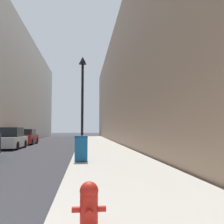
% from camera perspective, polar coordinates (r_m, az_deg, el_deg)
% --- Properties ---
extents(sidewalk_right, '(3.94, 60.00, 0.12)m').
position_cam_1_polar(sidewalk_right, '(20.39, -2.50, -8.15)').
color(sidewalk_right, '#B7B2A8').
rests_on(sidewalk_right, ground).
extents(building_right_stone, '(12.00, 60.00, 13.68)m').
position_cam_1_polar(building_right_stone, '(30.28, 12.01, 6.20)').
color(building_right_stone, '#9E7F66').
rests_on(building_right_stone, ground).
extents(fire_hydrant, '(0.51, 0.39, 0.67)m').
position_cam_1_polar(fire_hydrant, '(3.95, -5.28, -20.08)').
color(fire_hydrant, red).
rests_on(fire_hydrant, sidewalk_right).
extents(trash_bin, '(0.58, 0.61, 1.15)m').
position_cam_1_polar(trash_bin, '(11.49, -7.06, -8.18)').
color(trash_bin, '#19609E').
rests_on(trash_bin, sidewalk_right).
extents(lamppost, '(0.48, 0.48, 6.00)m').
position_cam_1_polar(lamppost, '(15.71, -6.77, 4.80)').
color(lamppost, black).
rests_on(lamppost, sidewalk_right).
extents(parked_sedan_near, '(1.82, 4.11, 1.70)m').
position_cam_1_polar(parked_sedan_near, '(21.43, -22.15, -5.78)').
color(parked_sedan_near, silver).
rests_on(parked_sedan_near, ground).
extents(parked_sedan_far, '(1.89, 4.15, 1.56)m').
position_cam_1_polar(parked_sedan_far, '(27.12, -19.07, -5.48)').
color(parked_sedan_far, maroon).
rests_on(parked_sedan_far, ground).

